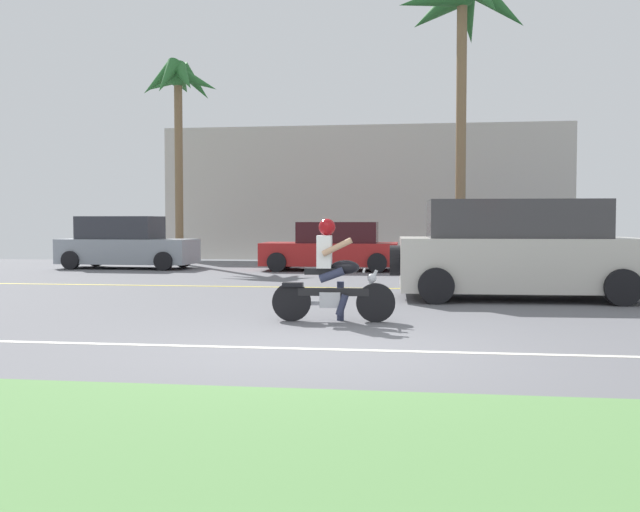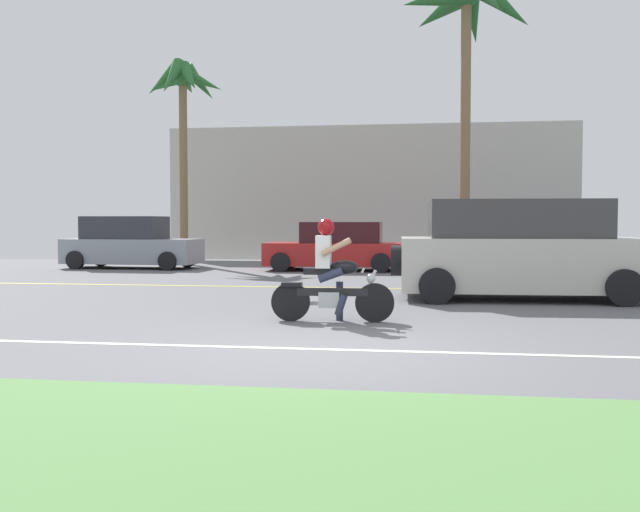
% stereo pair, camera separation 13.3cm
% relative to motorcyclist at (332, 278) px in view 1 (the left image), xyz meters
% --- Properties ---
extents(ground, '(56.00, 30.00, 0.04)m').
position_rel_motorcyclist_xyz_m(ground, '(0.20, 0.70, -0.65)').
color(ground, slate).
extents(grass_median, '(56.00, 3.80, 0.06)m').
position_rel_motorcyclist_xyz_m(grass_median, '(0.20, -6.40, -0.60)').
color(grass_median, '#5B8C4C').
rests_on(grass_median, ground).
extents(lane_line_near, '(50.40, 0.12, 0.01)m').
position_rel_motorcyclist_xyz_m(lane_line_near, '(0.20, -2.31, -0.63)').
color(lane_line_near, silver).
rests_on(lane_line_near, ground).
extents(lane_line_far, '(50.40, 0.12, 0.01)m').
position_rel_motorcyclist_xyz_m(lane_line_far, '(0.20, 5.35, -0.63)').
color(lane_line_far, yellow).
rests_on(lane_line_far, ground).
extents(motorcyclist, '(1.78, 0.58, 1.49)m').
position_rel_motorcyclist_xyz_m(motorcyclist, '(0.00, 0.00, 0.00)').
color(motorcyclist, black).
rests_on(motorcyclist, ground).
extents(suv_nearby, '(4.64, 2.39, 1.85)m').
position_rel_motorcyclist_xyz_m(suv_nearby, '(3.03, 3.57, 0.27)').
color(suv_nearby, beige).
rests_on(suv_nearby, ground).
extents(parked_car_0, '(4.19, 1.94, 1.61)m').
position_rel_motorcyclist_xyz_m(parked_car_0, '(-7.80, 11.09, 0.12)').
color(parked_car_0, '#8C939E').
rests_on(parked_car_0, ground).
extents(parked_car_1, '(4.03, 2.04, 1.43)m').
position_rel_motorcyclist_xyz_m(parked_car_1, '(-1.35, 11.07, 0.05)').
color(parked_car_1, '#AD1E1E').
rests_on(parked_car_1, ground).
extents(parked_car_2, '(4.38, 2.14, 1.46)m').
position_rel_motorcyclist_xyz_m(parked_car_2, '(4.68, 10.54, 0.06)').
color(parked_car_2, navy).
rests_on(parked_car_2, ground).
extents(palm_tree_0, '(4.34, 4.18, 9.17)m').
position_rel_motorcyclist_xyz_m(palm_tree_0, '(2.45, 12.44, 7.10)').
color(palm_tree_0, brown).
rests_on(palm_tree_0, ground).
extents(palm_tree_1, '(2.79, 2.72, 6.90)m').
position_rel_motorcyclist_xyz_m(palm_tree_1, '(-6.91, 13.57, 5.16)').
color(palm_tree_1, brown).
rests_on(palm_tree_1, ground).
extents(building_far, '(15.28, 4.00, 5.03)m').
position_rel_motorcyclist_xyz_m(building_far, '(-0.91, 18.70, 1.89)').
color(building_far, '#BCB7AD').
rests_on(building_far, ground).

